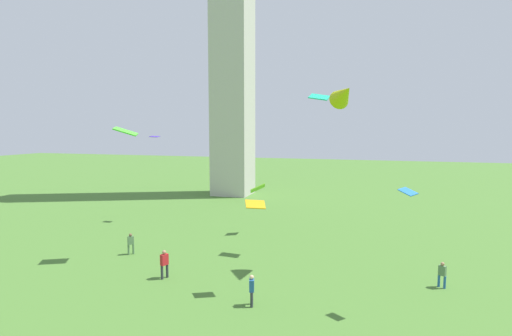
% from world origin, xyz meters
% --- Properties ---
extents(person_0, '(0.45, 0.48, 1.61)m').
position_xyz_m(person_0, '(-9.45, 21.49, 0.91)').
color(person_0, '#51754C').
rests_on(person_0, ground_plane).
extents(person_2, '(0.43, 0.54, 1.82)m').
position_xyz_m(person_2, '(-4.62, 18.06, 1.03)').
color(person_2, '#2D3338').
rests_on(person_2, ground_plane).
extents(person_3, '(0.36, 0.51, 1.69)m').
position_xyz_m(person_3, '(1.78, 16.03, 0.96)').
color(person_3, '#2D3338').
rests_on(person_3, ground_plane).
extents(person_4, '(0.47, 0.42, 1.56)m').
position_xyz_m(person_4, '(11.90, 21.54, 0.88)').
color(person_4, '#235693').
rests_on(person_4, ground_plane).
extents(kite_flying_0, '(1.85, 1.69, 0.71)m').
position_xyz_m(kite_flying_0, '(-8.95, 20.61, 9.23)').
color(kite_flying_0, '#4DD930').
extents(kite_flying_1, '(2.12, 2.51, 1.84)m').
position_xyz_m(kite_flying_1, '(5.91, 22.50, 11.60)').
color(kite_flying_1, '#AFBC0E').
extents(kite_flying_2, '(1.43, 1.46, 1.00)m').
position_xyz_m(kite_flying_2, '(-1.99, 29.90, 4.13)').
color(kite_flying_2, '#75C829').
extents(kite_flying_3, '(1.29, 1.13, 0.47)m').
position_xyz_m(kite_flying_3, '(1.49, 17.67, 5.17)').
color(kite_flying_3, orange).
extents(kite_flying_4, '(0.95, 0.67, 0.15)m').
position_xyz_m(kite_flying_4, '(-13.39, 31.62, 8.66)').
color(kite_flying_4, '#4C2EC5').
extents(kite_flying_5, '(1.58, 1.10, 0.66)m').
position_xyz_m(kite_flying_5, '(3.87, 26.11, 11.76)').
color(kite_flying_5, '#1BBC93').
extents(kite_flying_6, '(0.97, 0.94, 0.34)m').
position_xyz_m(kite_flying_6, '(9.47, 17.48, 6.29)').
color(kite_flying_6, blue).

